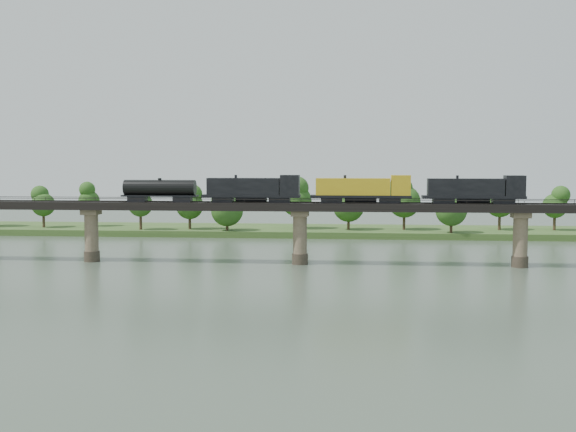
{
  "coord_description": "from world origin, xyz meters",
  "views": [
    {
      "loc": [
        10.2,
        -102.98,
        19.45
      ],
      "look_at": [
        -2.24,
        30.0,
        9.0
      ],
      "focal_mm": 45.0,
      "sensor_mm": 36.0,
      "label": 1
    }
  ],
  "objects": [
    {
      "name": "bridge",
      "position": [
        0.0,
        30.0,
        5.46
      ],
      "size": [
        236.0,
        30.0,
        11.5
      ],
      "color": "#473A2D",
      "rests_on": "ground"
    },
    {
      "name": "far_bank",
      "position": [
        0.0,
        85.0,
        0.8
      ],
      "size": [
        300.0,
        24.0,
        1.6
      ],
      "primitive_type": "cube",
      "color": "#335120",
      "rests_on": "ground"
    },
    {
      "name": "far_treeline",
      "position": [
        -8.21,
        80.52,
        8.83
      ],
      "size": [
        289.06,
        17.54,
        13.6
      ],
      "color": "#382619",
      "rests_on": "far_bank"
    },
    {
      "name": "bridge_superstructure",
      "position": [
        0.0,
        30.0,
        11.79
      ],
      "size": [
        220.0,
        4.9,
        0.75
      ],
      "color": "black",
      "rests_on": "bridge"
    },
    {
      "name": "ground",
      "position": [
        0.0,
        0.0,
        0.0
      ],
      "size": [
        400.0,
        400.0,
        0.0
      ],
      "primitive_type": "plane",
      "color": "#374637",
      "rests_on": "ground"
    },
    {
      "name": "freight_train",
      "position": [
        4.59,
        30.0,
        13.95
      ],
      "size": [
        74.46,
        2.9,
        5.13
      ],
      "color": "black",
      "rests_on": "bridge"
    }
  ]
}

